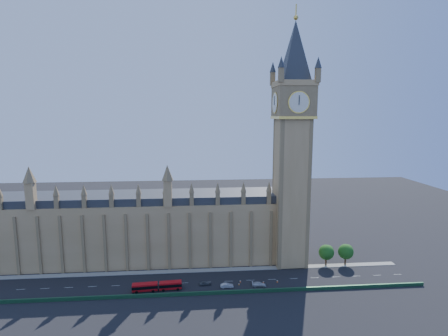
{
  "coord_description": "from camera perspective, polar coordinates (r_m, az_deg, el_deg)",
  "views": [
    {
      "loc": [
        0.38,
        -118.01,
        59.44
      ],
      "look_at": [
        11.19,
        10.0,
        39.92
      ],
      "focal_mm": 28.0,
      "sensor_mm": 36.0,
      "label": 1
    }
  ],
  "objects": [
    {
      "name": "ground",
      "position": [
        132.13,
        -4.71,
        -18.13
      ],
      "size": [
        400.0,
        400.0,
        0.0
      ],
      "primitive_type": "plane",
      "color": "black",
      "rests_on": "ground"
    },
    {
      "name": "kerb_north",
      "position": [
        140.65,
        -4.72,
        -16.36
      ],
      "size": [
        160.0,
        3.0,
        0.16
      ],
      "primitive_type": "cube",
      "color": "gray",
      "rests_on": "ground"
    },
    {
      "name": "car_silver",
      "position": [
        128.09,
        0.49,
        -18.64
      ],
      "size": [
        4.49,
        1.57,
        1.48
      ],
      "primitive_type": "imported",
      "rotation": [
        0.0,
        0.0,
        1.57
      ],
      "color": "#ACAEB4",
      "rests_on": "ground"
    },
    {
      "name": "cone_a",
      "position": [
        133.12,
        8.7,
        -17.8
      ],
      "size": [
        0.64,
        0.64,
        0.78
      ],
      "rotation": [
        0.0,
        0.0,
        0.4
      ],
      "color": "black",
      "rests_on": "ground"
    },
    {
      "name": "tree_east_far",
      "position": [
        151.27,
        19.33,
        -12.7
      ],
      "size": [
        6.0,
        6.0,
        8.5
      ],
      "color": "#382619",
      "rests_on": "ground"
    },
    {
      "name": "car_white",
      "position": [
        129.52,
        5.73,
        -18.37
      ],
      "size": [
        5.14,
        2.62,
        1.43
      ],
      "primitive_type": "imported",
      "rotation": [
        0.0,
        0.0,
        1.44
      ],
      "color": "silver",
      "rests_on": "ground"
    },
    {
      "name": "cone_c",
      "position": [
        131.98,
        6.46,
        -18.02
      ],
      "size": [
        0.51,
        0.51,
        0.71
      ],
      "rotation": [
        0.0,
        0.0,
        0.15
      ],
      "color": "black",
      "rests_on": "ground"
    },
    {
      "name": "cone_d",
      "position": [
        131.87,
        2.68,
        -17.98
      ],
      "size": [
        0.58,
        0.58,
        0.74
      ],
      "rotation": [
        0.0,
        0.0,
        0.3
      ],
      "color": "black",
      "rests_on": "ground"
    },
    {
      "name": "palace_westminster",
      "position": [
        149.41,
        -14.56,
        -9.41
      ],
      "size": [
        120.0,
        20.0,
        28.0
      ],
      "color": "#A98652",
      "rests_on": "ground"
    },
    {
      "name": "cone_b",
      "position": [
        130.01,
        2.47,
        -18.41
      ],
      "size": [
        0.46,
        0.46,
        0.69
      ],
      "rotation": [
        0.0,
        0.0,
        0.06
      ],
      "color": "black",
      "rests_on": "ground"
    },
    {
      "name": "bridge_parapet",
      "position": [
        123.87,
        -4.7,
        -19.75
      ],
      "size": [
        160.0,
        0.6,
        1.2
      ],
      "primitive_type": "cube",
      "color": "#1E4C2D",
      "rests_on": "ground"
    },
    {
      "name": "tree_east_near",
      "position": [
        148.29,
        16.44,
        -13.0
      ],
      "size": [
        6.0,
        6.0,
        8.5
      ],
      "color": "#382619",
      "rests_on": "ground"
    },
    {
      "name": "car_grey",
      "position": [
        129.82,
        -3.1,
        -18.29
      ],
      "size": [
        3.95,
        1.62,
        1.34
      ],
      "primitive_type": "imported",
      "rotation": [
        0.0,
        0.0,
        1.56
      ],
      "color": "#44484D",
      "rests_on": "ground"
    },
    {
      "name": "elizabeth_tower",
      "position": [
        137.34,
        11.15,
        6.44
      ],
      "size": [
        20.59,
        20.59,
        105.0
      ],
      "color": "#A98652",
      "rests_on": "ground"
    },
    {
      "name": "red_bus",
      "position": [
        127.97,
        -10.87,
        -18.45
      ],
      "size": [
        16.82,
        3.6,
        2.84
      ],
      "rotation": [
        0.0,
        0.0,
        0.07
      ],
      "color": "red",
      "rests_on": "ground"
    }
  ]
}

